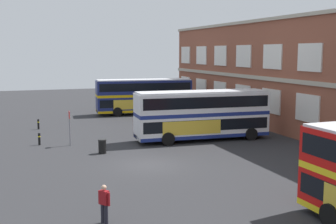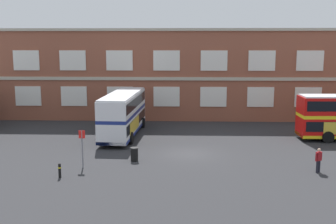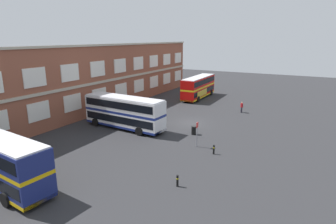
% 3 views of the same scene
% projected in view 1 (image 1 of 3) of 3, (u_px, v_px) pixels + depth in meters
% --- Properties ---
extents(ground_plane, '(120.00, 120.00, 0.00)m').
position_uv_depth(ground_plane, '(178.00, 162.00, 28.81)').
color(ground_plane, '#2B2B2D').
extents(double_decker_near, '(3.58, 11.18, 4.07)m').
position_uv_depth(double_decker_near, '(144.00, 96.00, 50.86)').
color(double_decker_near, navy).
rests_on(double_decker_near, ground).
extents(double_decker_middle, '(3.30, 11.12, 4.07)m').
position_uv_depth(double_decker_middle, '(202.00, 114.00, 35.77)').
color(double_decker_middle, silver).
rests_on(double_decker_middle, ground).
extents(waiting_passenger, '(0.57, 0.46, 1.70)m').
position_uv_depth(waiting_passenger, '(104.00, 202.00, 18.41)').
color(waiting_passenger, black).
rests_on(waiting_passenger, ground).
extents(bus_stand_flag, '(0.44, 0.10, 2.70)m').
position_uv_depth(bus_stand_flag, '(70.00, 125.00, 33.68)').
color(bus_stand_flag, slate).
rests_on(bus_stand_flag, ground).
extents(station_litter_bin, '(0.60, 0.60, 1.03)m').
position_uv_depth(station_litter_bin, '(102.00, 146.00, 31.23)').
color(station_litter_bin, black).
rests_on(station_litter_bin, ground).
extents(safety_bollard_west, '(0.19, 0.19, 0.95)m').
position_uv_depth(safety_bollard_west, '(39.00, 139.00, 34.02)').
color(safety_bollard_west, black).
rests_on(safety_bollard_west, ground).
extents(safety_bollard_east, '(0.19, 0.19, 0.95)m').
position_uv_depth(safety_bollard_east, '(38.00, 124.00, 40.99)').
color(safety_bollard_east, black).
rests_on(safety_bollard_east, ground).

